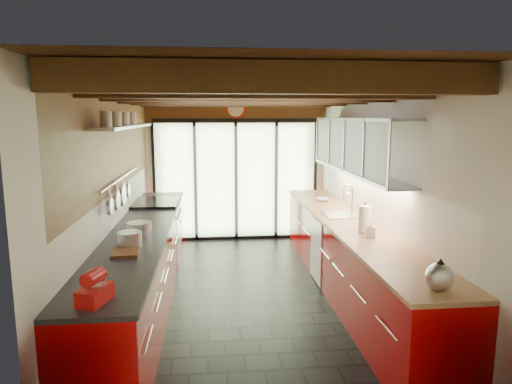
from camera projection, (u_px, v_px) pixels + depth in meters
ground at (249, 296)px, 5.70m from camera, size 5.50×5.50×0.00m
room_shell at (248, 164)px, 5.43m from camera, size 5.50×5.50×5.50m
ceiling_beams at (246, 96)px, 5.67m from camera, size 3.14×5.06×4.90m
glass_door at (236, 148)px, 8.07m from camera, size 2.95×0.10×2.90m
left_counter at (143, 264)px, 5.50m from camera, size 0.68×5.00×0.92m
range_stove at (157, 233)px, 6.93m from camera, size 0.66×0.90×0.97m
right_counter at (349, 257)px, 5.75m from camera, size 0.68×5.00×0.92m
sink_assembly at (342, 212)px, 6.06m from camera, size 0.45×0.52×0.43m
upper_cabinets_right at (358, 145)px, 5.83m from camera, size 0.34×3.00×3.00m
left_wall_fixtures at (124, 145)px, 5.39m from camera, size 0.28×2.60×0.96m
stand_mixer at (95, 289)px, 3.21m from camera, size 0.23×0.31×0.25m
pot_large at (130, 239)px, 4.59m from camera, size 0.31×0.31×0.15m
pot_small at (139, 227)px, 5.20m from camera, size 0.32×0.32×0.11m
cutting_board at (126, 252)px, 4.37m from camera, size 0.27×0.36×0.03m
kettle at (440, 275)px, 3.45m from camera, size 0.29×0.30×0.26m
paper_towel at (365, 219)px, 5.13m from camera, size 0.14×0.14×0.36m
soap_bottle at (371, 230)px, 4.93m from camera, size 0.09×0.09×0.18m
bowl at (323, 200)px, 7.04m from camera, size 0.23×0.23×0.05m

